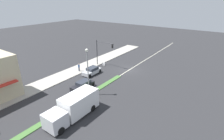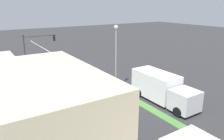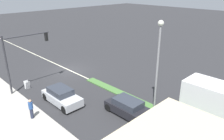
{
  "view_description": "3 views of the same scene",
  "coord_description": "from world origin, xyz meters",
  "px_view_note": "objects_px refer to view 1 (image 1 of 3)",
  "views": [
    {
      "loc": [
        -16.79,
        30.14,
        14.06
      ],
      "look_at": [
        0.12,
        6.22,
        2.02
      ],
      "focal_mm": 28.0,
      "sensor_mm": 36.0,
      "label": 1
    },
    {
      "loc": [
        13.18,
        32.47,
        9.61
      ],
      "look_at": [
        -0.74,
        10.63,
        1.8
      ],
      "focal_mm": 35.0,
      "sensor_mm": 36.0,
      "label": 2
    },
    {
      "loc": [
        13.79,
        21.53,
        9.91
      ],
      "look_at": [
        -0.8,
        6.73,
        1.69
      ],
      "focal_mm": 35.0,
      "sensor_mm": 36.0,
      "label": 3
    }
  ],
  "objects_px": {
    "pedestrian": "(79,67)",
    "sedan_silver": "(92,71)",
    "street_lamp": "(88,66)",
    "delivery_truck": "(74,106)",
    "traffic_signal_main": "(102,49)",
    "sedan_dark": "(83,85)",
    "warning_aframe_sign": "(103,64)"
  },
  "relations": [
    {
      "from": "street_lamp",
      "to": "traffic_signal_main",
      "type": "bearing_deg",
      "value": -61.14
    },
    {
      "from": "traffic_signal_main",
      "to": "delivery_truck",
      "type": "xyz_separation_m",
      "value": [
        -8.32,
        16.23,
        -2.43
      ]
    },
    {
      "from": "traffic_signal_main",
      "to": "sedan_silver",
      "type": "height_order",
      "value": "traffic_signal_main"
    },
    {
      "from": "pedestrian",
      "to": "sedan_silver",
      "type": "distance_m",
      "value": 3.1
    },
    {
      "from": "delivery_truck",
      "to": "warning_aframe_sign",
      "type": "bearing_deg",
      "value": -63.56
    },
    {
      "from": "warning_aframe_sign",
      "to": "delivery_truck",
      "type": "bearing_deg",
      "value": 116.44
    },
    {
      "from": "warning_aframe_sign",
      "to": "traffic_signal_main",
      "type": "bearing_deg",
      "value": 36.8
    },
    {
      "from": "sedan_dark",
      "to": "delivery_truck",
      "type": "bearing_deg",
      "value": 126.26
    },
    {
      "from": "delivery_truck",
      "to": "sedan_dark",
      "type": "relative_size",
      "value": 1.8
    },
    {
      "from": "pedestrian",
      "to": "delivery_truck",
      "type": "relative_size",
      "value": 0.22
    },
    {
      "from": "street_lamp",
      "to": "pedestrian",
      "type": "height_order",
      "value": "street_lamp"
    },
    {
      "from": "street_lamp",
      "to": "sedan_dark",
      "type": "xyz_separation_m",
      "value": [
        2.2,
        -0.88,
        -4.13
      ]
    },
    {
      "from": "delivery_truck",
      "to": "street_lamp",
      "type": "bearing_deg",
      "value": -66.73
    },
    {
      "from": "street_lamp",
      "to": "sedan_dark",
      "type": "distance_m",
      "value": 4.76
    },
    {
      "from": "traffic_signal_main",
      "to": "delivery_truck",
      "type": "distance_m",
      "value": 18.4
    },
    {
      "from": "traffic_signal_main",
      "to": "sedan_dark",
      "type": "distance_m",
      "value": 11.43
    },
    {
      "from": "street_lamp",
      "to": "delivery_truck",
      "type": "xyz_separation_m",
      "value": [
        -2.2,
        5.12,
        -3.31
      ]
    },
    {
      "from": "sedan_silver",
      "to": "street_lamp",
      "type": "bearing_deg",
      "value": 128.22
    },
    {
      "from": "traffic_signal_main",
      "to": "delivery_truck",
      "type": "height_order",
      "value": "traffic_signal_main"
    },
    {
      "from": "sedan_silver",
      "to": "traffic_signal_main",
      "type": "bearing_deg",
      "value": -76.71
    },
    {
      "from": "pedestrian",
      "to": "sedan_silver",
      "type": "relative_size",
      "value": 0.4
    },
    {
      "from": "delivery_truck",
      "to": "sedan_silver",
      "type": "xyz_separation_m",
      "value": [
        7.2,
        -11.47,
        -0.79
      ]
    },
    {
      "from": "street_lamp",
      "to": "warning_aframe_sign",
      "type": "height_order",
      "value": "street_lamp"
    },
    {
      "from": "traffic_signal_main",
      "to": "street_lamp",
      "type": "xyz_separation_m",
      "value": [
        -6.12,
        11.11,
        0.88
      ]
    },
    {
      "from": "traffic_signal_main",
      "to": "sedan_dark",
      "type": "relative_size",
      "value": 1.34
    },
    {
      "from": "street_lamp",
      "to": "sedan_dark",
      "type": "height_order",
      "value": "street_lamp"
    },
    {
      "from": "street_lamp",
      "to": "sedan_dark",
      "type": "bearing_deg",
      "value": -21.85
    },
    {
      "from": "traffic_signal_main",
      "to": "pedestrian",
      "type": "distance_m",
      "value": 6.35
    },
    {
      "from": "traffic_signal_main",
      "to": "delivery_truck",
      "type": "relative_size",
      "value": 0.75
    },
    {
      "from": "pedestrian",
      "to": "sedan_dark",
      "type": "distance_m",
      "value": 7.65
    },
    {
      "from": "street_lamp",
      "to": "sedan_silver",
      "type": "xyz_separation_m",
      "value": [
        5.0,
        -6.35,
        -4.1
      ]
    },
    {
      "from": "sedan_dark",
      "to": "sedan_silver",
      "type": "height_order",
      "value": "sedan_silver"
    }
  ]
}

